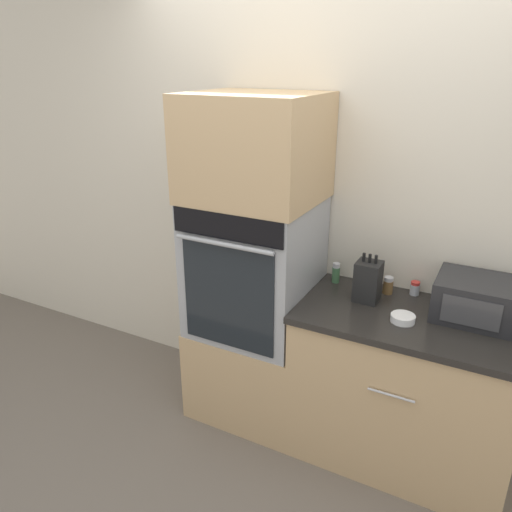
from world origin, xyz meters
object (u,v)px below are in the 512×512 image
at_px(knife_block, 368,281).
at_px(condiment_jar_near, 336,273).
at_px(condiment_jar_mid, 415,288).
at_px(microwave, 480,300).
at_px(bowl, 403,318).
at_px(condiment_jar_far, 388,285).
at_px(wall_oven, 254,267).

xyz_separation_m(knife_block, condiment_jar_near, (-0.22, 0.14, -0.05)).
xyz_separation_m(condiment_jar_near, condiment_jar_mid, (0.43, 0.05, -0.02)).
distance_m(knife_block, condiment_jar_mid, 0.29).
bearing_deg(condiment_jar_near, condiment_jar_mid, 6.17).
distance_m(microwave, bowl, 0.38).
height_order(microwave, condiment_jar_far, microwave).
distance_m(microwave, condiment_jar_far, 0.47).
height_order(knife_block, condiment_jar_far, knife_block).
bearing_deg(condiment_jar_far, condiment_jar_near, 178.71).
bearing_deg(knife_block, wall_oven, -173.78).
distance_m(bowl, condiment_jar_far, 0.32).
bearing_deg(wall_oven, bowl, -5.09).
distance_m(microwave, condiment_jar_near, 0.76).
xyz_separation_m(condiment_jar_near, condiment_jar_far, (0.30, -0.01, -0.01)).
bearing_deg(condiment_jar_far, condiment_jar_mid, 22.03).
bearing_deg(microwave, condiment_jar_far, 170.75).
height_order(microwave, bowl, microwave).
relative_size(wall_oven, bowl, 6.66).
xyz_separation_m(microwave, condiment_jar_mid, (-0.33, 0.13, -0.06)).
relative_size(microwave, condiment_jar_near, 3.60).
xyz_separation_m(bowl, condiment_jar_mid, (-0.01, 0.33, 0.02)).
height_order(bowl, condiment_jar_near, condiment_jar_near).
xyz_separation_m(bowl, condiment_jar_far, (-0.14, 0.28, 0.03)).
xyz_separation_m(wall_oven, knife_block, (0.63, 0.07, 0.02)).
bearing_deg(knife_block, condiment_jar_far, 59.76).
height_order(knife_block, condiment_jar_near, knife_block).
distance_m(condiment_jar_near, condiment_jar_mid, 0.43).
relative_size(wall_oven, condiment_jar_far, 8.26).
xyz_separation_m(microwave, condiment_jar_far, (-0.46, 0.07, -0.05)).
height_order(wall_oven, microwave, wall_oven).
bearing_deg(condiment_jar_far, knife_block, -120.24).
relative_size(knife_block, condiment_jar_mid, 3.48).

